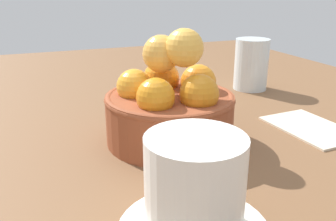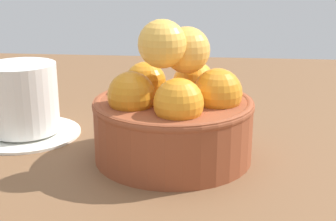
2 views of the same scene
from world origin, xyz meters
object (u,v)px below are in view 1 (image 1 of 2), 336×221
at_px(folded_napkin, 311,127).
at_px(coffee_cup, 194,191).
at_px(water_glass, 251,64).
at_px(terracotta_bowl, 170,105).

bearing_deg(folded_napkin, coffee_cup, -60.35).
distance_m(coffee_cup, folded_napkin, 0.29).
height_order(coffee_cup, water_glass, water_glass).
bearing_deg(coffee_cup, folded_napkin, 119.65).
distance_m(coffee_cup, water_glass, 0.45).
bearing_deg(terracotta_bowl, coffee_cup, -15.62).
height_order(terracotta_bowl, coffee_cup, terracotta_bowl).
xyz_separation_m(coffee_cup, folded_napkin, (-0.14, 0.25, -0.04)).
bearing_deg(water_glass, folded_napkin, -9.35).
height_order(water_glass, folded_napkin, water_glass).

